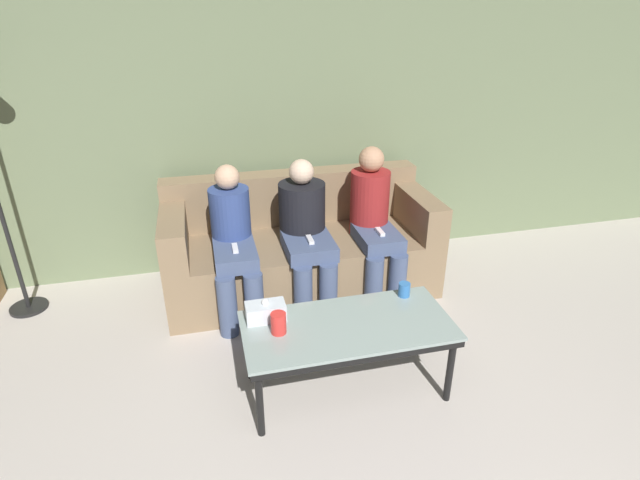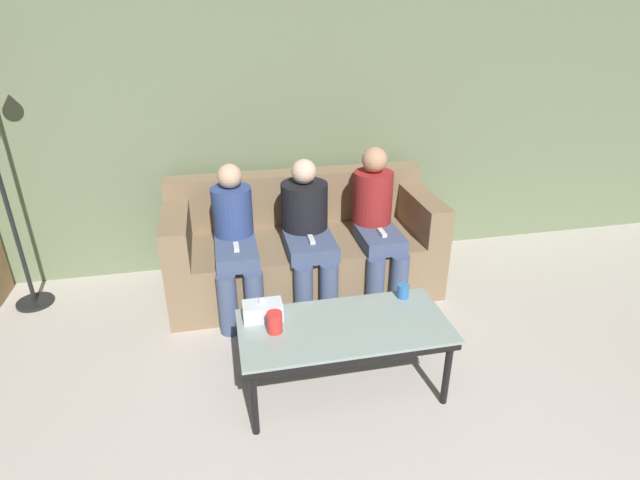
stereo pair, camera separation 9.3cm
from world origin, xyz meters
name	(u,v)px [view 2 (the right image)]	position (x,y,z in m)	size (l,w,h in m)	color
wall_back	(289,108)	(0.00, 3.55, 1.30)	(12.00, 0.06, 2.60)	#707F5B
couch	(303,247)	(0.00, 3.04, 0.32)	(2.02, 0.85, 0.85)	#897051
coffee_table	(344,331)	(0.01, 1.80, 0.41)	(1.16, 0.55, 0.45)	#8C9E99
cup_near_left	(275,322)	(-0.37, 1.82, 0.51)	(0.08, 0.08, 0.12)	red
cup_near_right	(403,291)	(0.42, 2.00, 0.49)	(0.07, 0.07, 0.09)	#3372BF
tissue_box	(263,310)	(-0.42, 1.95, 0.50)	(0.22, 0.12, 0.13)	silver
seated_person_left_end	(235,239)	(-0.52, 2.80, 0.56)	(0.31, 0.65, 1.06)	#47567A
seated_person_mid_left	(307,229)	(0.00, 2.83, 0.58)	(0.34, 0.66, 1.06)	#47567A
seated_person_mid_right	(377,221)	(0.52, 2.82, 0.59)	(0.31, 0.63, 1.12)	#47567A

